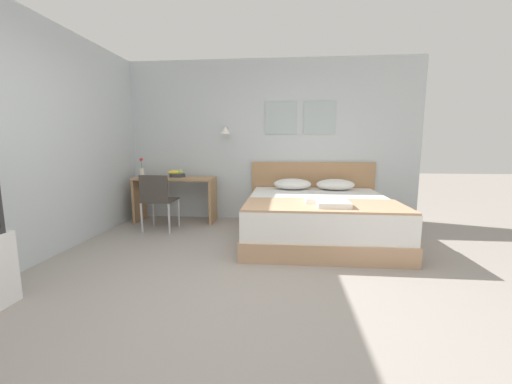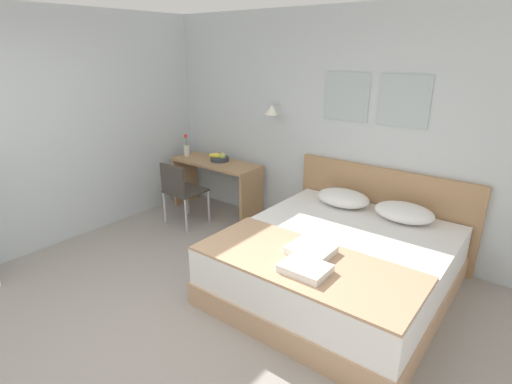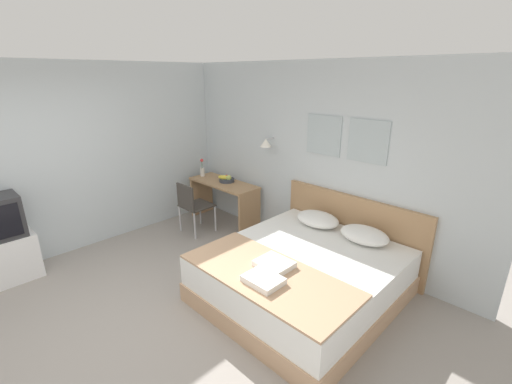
{
  "view_description": "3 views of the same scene",
  "coord_description": "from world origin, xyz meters",
  "px_view_note": "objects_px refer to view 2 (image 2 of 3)",
  "views": [
    {
      "loc": [
        0.43,
        -2.4,
        1.27
      ],
      "look_at": [
        0.05,
        1.63,
        0.66
      ],
      "focal_mm": 22.0,
      "sensor_mm": 36.0,
      "label": 1
    },
    {
      "loc": [
        2.31,
        -1.27,
        2.21
      ],
      "look_at": [
        -0.01,
        1.72,
        0.84
      ],
      "focal_mm": 28.0,
      "sensor_mm": 36.0,
      "label": 2
    },
    {
      "loc": [
        2.88,
        -0.96,
        2.47
      ],
      "look_at": [
        -0.04,
        2.0,
        1.03
      ],
      "focal_mm": 24.0,
      "sensor_mm": 36.0,
      "label": 3
    }
  ],
  "objects_px": {
    "pillow_left": "(343,198)",
    "flower_vase": "(187,148)",
    "headboard": "(381,210)",
    "folded_towel_mid_bed": "(305,268)",
    "folded_towel_near_foot": "(311,250)",
    "bed": "(336,265)",
    "pillow_right": "(404,212)",
    "fruit_bowl": "(219,158)",
    "desk_chair": "(180,189)",
    "desk": "(216,176)",
    "throw_blanket": "(305,262)"
  },
  "relations": [
    {
      "from": "bed",
      "to": "pillow_right",
      "type": "relative_size",
      "value": 3.46
    },
    {
      "from": "desk",
      "to": "desk_chair",
      "type": "height_order",
      "value": "desk_chair"
    },
    {
      "from": "pillow_right",
      "to": "fruit_bowl",
      "type": "height_order",
      "value": "fruit_bowl"
    },
    {
      "from": "pillow_right",
      "to": "desk",
      "type": "xyz_separation_m",
      "value": [
        -2.59,
        -0.0,
        -0.12
      ]
    },
    {
      "from": "headboard",
      "to": "flower_vase",
      "type": "bearing_deg",
      "value": -173.58
    },
    {
      "from": "pillow_right",
      "to": "bed",
      "type": "bearing_deg",
      "value": -113.79
    },
    {
      "from": "bed",
      "to": "desk_chair",
      "type": "distance_m",
      "value": 2.32
    },
    {
      "from": "desk",
      "to": "pillow_left",
      "type": "bearing_deg",
      "value": 0.02
    },
    {
      "from": "folded_towel_near_foot",
      "to": "folded_towel_mid_bed",
      "type": "bearing_deg",
      "value": -68.02
    },
    {
      "from": "fruit_bowl",
      "to": "flower_vase",
      "type": "bearing_deg",
      "value": -172.69
    },
    {
      "from": "headboard",
      "to": "pillow_left",
      "type": "xyz_separation_m",
      "value": [
        -0.34,
        -0.29,
        0.16
      ]
    },
    {
      "from": "pillow_left",
      "to": "folded_towel_mid_bed",
      "type": "height_order",
      "value": "pillow_left"
    },
    {
      "from": "headboard",
      "to": "throw_blanket",
      "type": "distance_m",
      "value": 1.65
    },
    {
      "from": "bed",
      "to": "pillow_right",
      "type": "height_order",
      "value": "pillow_right"
    },
    {
      "from": "fruit_bowl",
      "to": "headboard",
      "type": "bearing_deg",
      "value": 6.19
    },
    {
      "from": "pillow_right",
      "to": "desk_chair",
      "type": "height_order",
      "value": "desk_chair"
    },
    {
      "from": "pillow_left",
      "to": "desk_chair",
      "type": "bearing_deg",
      "value": -162.23
    },
    {
      "from": "desk",
      "to": "desk_chair",
      "type": "xyz_separation_m",
      "value": [
        -0.05,
        -0.63,
        -0.02
      ]
    },
    {
      "from": "folded_towel_near_foot",
      "to": "flower_vase",
      "type": "relative_size",
      "value": 1.13
    },
    {
      "from": "folded_towel_near_foot",
      "to": "folded_towel_mid_bed",
      "type": "distance_m",
      "value": 0.31
    },
    {
      "from": "pillow_right",
      "to": "fruit_bowl",
      "type": "bearing_deg",
      "value": 178.89
    },
    {
      "from": "pillow_left",
      "to": "flower_vase",
      "type": "bearing_deg",
      "value": -179.45
    },
    {
      "from": "pillow_left",
      "to": "flower_vase",
      "type": "relative_size",
      "value": 1.87
    },
    {
      "from": "headboard",
      "to": "folded_towel_mid_bed",
      "type": "height_order",
      "value": "headboard"
    },
    {
      "from": "headboard",
      "to": "pillow_right",
      "type": "relative_size",
      "value": 3.42
    },
    {
      "from": "pillow_left",
      "to": "throw_blanket",
      "type": "distance_m",
      "value": 1.4
    },
    {
      "from": "pillow_left",
      "to": "pillow_right",
      "type": "distance_m",
      "value": 0.67
    },
    {
      "from": "desk",
      "to": "flower_vase",
      "type": "bearing_deg",
      "value": -177.62
    },
    {
      "from": "bed",
      "to": "desk_chair",
      "type": "xyz_separation_m",
      "value": [
        -2.3,
        0.13,
        0.23
      ]
    },
    {
      "from": "headboard",
      "to": "pillow_left",
      "type": "distance_m",
      "value": 0.47
    },
    {
      "from": "headboard",
      "to": "folded_towel_mid_bed",
      "type": "bearing_deg",
      "value": -87.26
    },
    {
      "from": "throw_blanket",
      "to": "desk",
      "type": "distance_m",
      "value": 2.63
    },
    {
      "from": "pillow_right",
      "to": "headboard",
      "type": "bearing_deg",
      "value": 138.94
    },
    {
      "from": "throw_blanket",
      "to": "headboard",
      "type": "bearing_deg",
      "value": 90.0
    },
    {
      "from": "headboard",
      "to": "folded_towel_mid_bed",
      "type": "xyz_separation_m",
      "value": [
        0.09,
        -1.79,
        0.13
      ]
    },
    {
      "from": "pillow_left",
      "to": "throw_blanket",
      "type": "xyz_separation_m",
      "value": [
        0.34,
        -1.36,
        -0.07
      ]
    },
    {
      "from": "bed",
      "to": "throw_blanket",
      "type": "xyz_separation_m",
      "value": [
        0.0,
        -0.59,
        0.3
      ]
    },
    {
      "from": "headboard",
      "to": "throw_blanket",
      "type": "xyz_separation_m",
      "value": [
        0.0,
        -1.65,
        0.08
      ]
    },
    {
      "from": "folded_towel_mid_bed",
      "to": "fruit_bowl",
      "type": "xyz_separation_m",
      "value": [
        -2.32,
        1.55,
        0.17
      ]
    },
    {
      "from": "bed",
      "to": "pillow_right",
      "type": "bearing_deg",
      "value": 66.21
    },
    {
      "from": "headboard",
      "to": "bed",
      "type": "bearing_deg",
      "value": -90.0
    },
    {
      "from": "folded_towel_mid_bed",
      "to": "headboard",
      "type": "bearing_deg",
      "value": 92.74
    },
    {
      "from": "pillow_right",
      "to": "folded_towel_mid_bed",
      "type": "height_order",
      "value": "pillow_right"
    },
    {
      "from": "desk",
      "to": "flower_vase",
      "type": "relative_size",
      "value": 4.1
    },
    {
      "from": "throw_blanket",
      "to": "folded_towel_mid_bed",
      "type": "xyz_separation_m",
      "value": [
        0.09,
        -0.14,
        0.04
      ]
    },
    {
      "from": "desk_chair",
      "to": "flower_vase",
      "type": "bearing_deg",
      "value": 129.67
    },
    {
      "from": "headboard",
      "to": "pillow_left",
      "type": "height_order",
      "value": "headboard"
    },
    {
      "from": "folded_towel_near_foot",
      "to": "folded_towel_mid_bed",
      "type": "relative_size",
      "value": 0.99
    },
    {
      "from": "pillow_left",
      "to": "folded_towel_mid_bed",
      "type": "xyz_separation_m",
      "value": [
        0.42,
        -1.5,
        -0.03
      ]
    },
    {
      "from": "pillow_left",
      "to": "flower_vase",
      "type": "xyz_separation_m",
      "value": [
        -2.47,
        -0.02,
        0.2
      ]
    }
  ]
}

